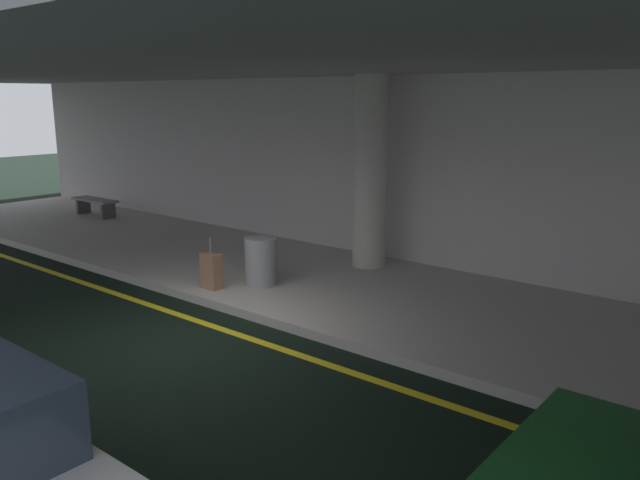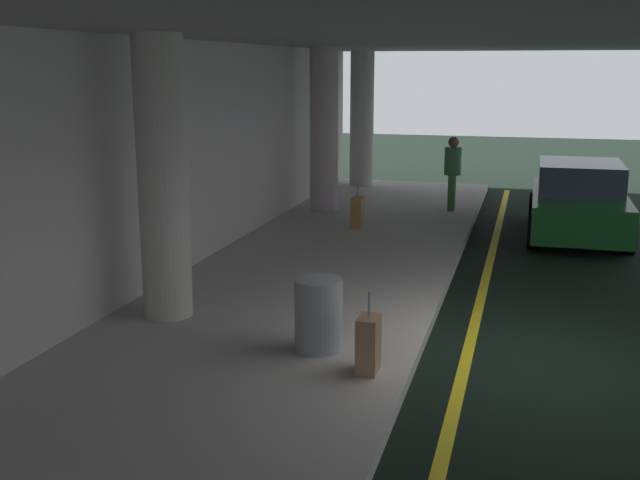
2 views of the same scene
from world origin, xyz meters
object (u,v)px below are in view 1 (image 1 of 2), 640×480
(suitcase_upright_secondary, at_px, (211,271))
(bench_metal, at_px, (95,203))
(trash_bin_steel, at_px, (261,261))
(support_column_far_left, at_px, (370,173))

(suitcase_upright_secondary, xyz_separation_m, bench_metal, (-7.66, 2.50, 0.04))
(suitcase_upright_secondary, xyz_separation_m, trash_bin_steel, (0.51, 0.70, 0.11))
(trash_bin_steel, bearing_deg, bench_metal, 167.56)
(bench_metal, bearing_deg, suitcase_upright_secondary, -18.09)
(trash_bin_steel, bearing_deg, suitcase_upright_secondary, -126.01)
(suitcase_upright_secondary, relative_size, bench_metal, 0.56)
(suitcase_upright_secondary, bearing_deg, support_column_far_left, 87.48)
(bench_metal, bearing_deg, trash_bin_steel, -12.44)
(support_column_far_left, relative_size, suitcase_upright_secondary, 4.06)
(suitcase_upright_secondary, relative_size, trash_bin_steel, 1.06)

